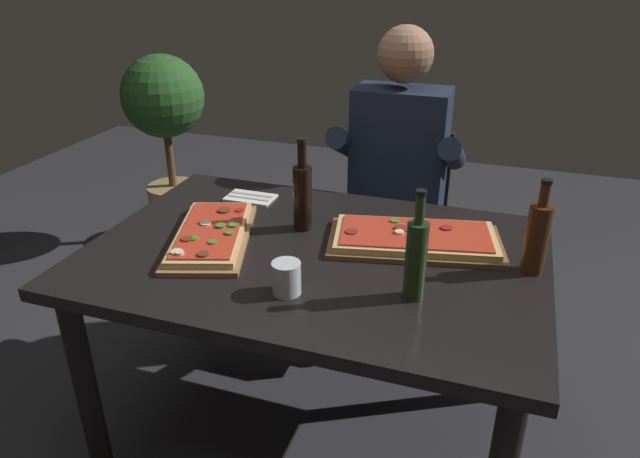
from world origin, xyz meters
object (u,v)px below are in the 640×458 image
Objects in this scene: oil_bottle_amber at (537,236)px; diner_chair at (398,219)px; dining_table at (315,277)px; tumbler_near_camera at (286,278)px; seated_diner at (396,175)px; pizza_rectangular_left at (211,234)px; vinegar_bottle_green at (416,257)px; wine_bottle_dark at (302,195)px; pizza_rectangular_front at (415,239)px; potted_plant_corner at (166,127)px.

oil_bottle_amber reaches higher than diner_chair.
tumbler_near_camera is at bearing -88.01° from dining_table.
seated_diner is (-0.54, 0.66, -0.11)m from oil_bottle_amber.
pizza_rectangular_left is 0.69m from vinegar_bottle_green.
pizza_rectangular_left is 1.71× the size of wine_bottle_dark.
dining_table is 2.38× the size of pizza_rectangular_front.
wine_bottle_dark reaches higher than diner_chair.
wine_bottle_dark is 0.29× the size of potted_plant_corner.
seated_diner is at bearing 72.42° from wine_bottle_dark.
potted_plant_corner is (-1.60, 1.09, -0.08)m from pizza_rectangular_front.
pizza_rectangular_front is at bearing 16.09° from pizza_rectangular_left.
wine_bottle_dark is at bearing -179.48° from pizza_rectangular_front.
oil_bottle_amber is (0.73, -0.06, -0.01)m from wine_bottle_dark.
seated_diner is 1.50m from potted_plant_corner.
seated_diner is at bearing -90.00° from diner_chair.
seated_diner is at bearing 60.60° from pizza_rectangular_left.
pizza_rectangular_front reaches higher than dining_table.
vinegar_bottle_green is 2.17m from potted_plant_corner.
seated_diner is at bearing 104.72° from vinegar_bottle_green.
dining_table is 0.29m from tumbler_near_camera.
dining_table is 1.05× the size of seated_diner.
vinegar_bottle_green is 0.94m from seated_diner.
wine_bottle_dark is 0.41m from tumbler_near_camera.
vinegar_bottle_green is 0.35× the size of diner_chair.
dining_table is 1.80m from potted_plant_corner.
pizza_rectangular_left is at bearing -172.98° from oil_bottle_amber.
wine_bottle_dark reaches higher than pizza_rectangular_left.
pizza_rectangular_left is 0.40× the size of seated_diner.
potted_plant_corner is (-1.32, 1.49, -0.10)m from tumbler_near_camera.
wine_bottle_dark is at bearing 35.50° from pizza_rectangular_left.
diner_chair is 0.65× the size of seated_diner.
pizza_rectangular_front is 0.68× the size of diner_chair.
seated_diner is at bearing -19.24° from potted_plant_corner.
oil_bottle_amber is at bearing -30.50° from potted_plant_corner.
potted_plant_corner is at bearing 139.74° from vinegar_bottle_green.
seated_diner is 1.23× the size of potted_plant_corner.
potted_plant_corner is at bearing 131.66° from tumbler_near_camera.
oil_bottle_amber is 0.92× the size of vinegar_bottle_green.
oil_bottle_amber is 0.33× the size of diner_chair.
potted_plant_corner reaches higher than vinegar_bottle_green.
diner_chair is at bearing 103.06° from vinegar_bottle_green.
oil_bottle_amber is at bearing 28.21° from tumbler_near_camera.
pizza_rectangular_front is 0.44× the size of seated_diner.
wine_bottle_dark is 0.53m from vinegar_bottle_green.
potted_plant_corner is (-1.31, 1.23, 0.04)m from dining_table.
diner_chair is (-0.19, 0.72, -0.27)m from pizza_rectangular_front.
oil_bottle_amber is (0.97, 0.12, 0.09)m from pizza_rectangular_left.
seated_diner is at bearing 82.24° from dining_table.
pizza_rectangular_left is 1.72× the size of vinegar_bottle_green.
oil_bottle_amber is at bearing -9.64° from pizza_rectangular_front.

